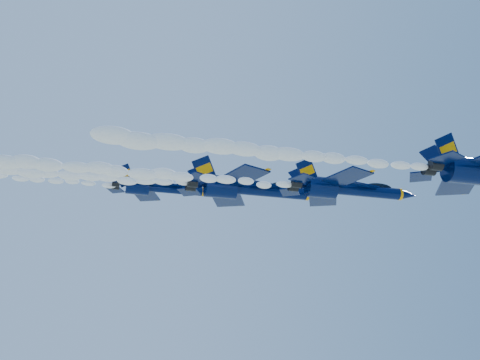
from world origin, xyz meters
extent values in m
ellipsoid|color=#010C34|center=(15.37, -15.47, 151.09)|extent=(1.66, 2.88, 6.82)
cube|color=#010C34|center=(17.29, -11.21, 151.14)|extent=(5.71, 6.77, 0.19)
cube|color=#FF9800|center=(18.78, -11.21, 151.25)|extent=(2.57, 5.34, 0.11)
cube|color=#010C34|center=(13.03, -16.59, 152.74)|extent=(3.47, 1.10, 3.74)
cube|color=#010C34|center=(13.03, -14.35, 152.74)|extent=(3.47, 1.10, 3.74)
cylinder|color=black|center=(11.64, -16.16, 151.03)|extent=(1.28, 1.17, 1.17)
cylinder|color=black|center=(11.64, -14.78, 151.03)|extent=(1.28, 1.17, 1.17)
ellipsoid|color=white|center=(-5.80, -15.47, 150.82)|extent=(33.83, 1.93, 1.74)
cylinder|color=#010C34|center=(9.52, -4.32, 152.24)|extent=(8.54, 1.42, 1.42)
ellipsoid|color=#010C34|center=(3.54, -4.32, 152.19)|extent=(1.48, 2.56, 6.07)
cone|color=#010C34|center=(15.02, -4.32, 152.24)|extent=(2.47, 1.42, 1.42)
cylinder|color=#FF9800|center=(13.89, -4.32, 152.24)|extent=(0.33, 1.48, 1.48)
ellipsoid|color=black|center=(11.13, -4.32, 152.95)|extent=(3.42, 1.11, 0.94)
cube|color=#FF9800|center=(11.13, -4.32, 152.66)|extent=(3.99, 0.95, 0.17)
cube|color=#010C34|center=(5.25, -8.12, 152.24)|extent=(5.09, 6.03, 0.17)
cube|color=#010C34|center=(5.25, -0.53, 152.24)|extent=(5.09, 6.03, 0.17)
cube|color=#FF9800|center=(6.58, -8.12, 152.33)|extent=(2.29, 4.75, 0.09)
cube|color=#FF9800|center=(6.58, -0.53, 152.33)|extent=(2.29, 4.75, 0.09)
cube|color=#010C34|center=(1.46, -5.32, 153.66)|extent=(3.09, 0.98, 3.33)
cube|color=#010C34|center=(1.46, -3.33, 153.66)|extent=(3.09, 0.98, 3.33)
cylinder|color=black|center=(0.22, -4.94, 152.14)|extent=(1.14, 1.04, 1.04)
cylinder|color=black|center=(0.22, -3.71, 152.14)|extent=(1.14, 1.04, 1.04)
cube|color=#FF9800|center=(6.67, -4.32, 152.98)|extent=(10.44, 0.33, 0.08)
ellipsoid|color=white|center=(-17.17, -4.32, 151.93)|extent=(33.83, 1.72, 1.55)
cylinder|color=#010C34|center=(0.72, 6.75, 155.53)|extent=(10.19, 1.70, 1.70)
ellipsoid|color=#010C34|center=(-6.41, 6.75, 155.47)|extent=(1.77, 3.06, 7.24)
cone|color=#010C34|center=(7.28, 6.75, 155.53)|extent=(2.94, 1.70, 1.70)
cylinder|color=#FF9800|center=(5.92, 6.75, 155.53)|extent=(0.40, 1.77, 1.77)
ellipsoid|color=black|center=(2.64, 6.75, 156.38)|extent=(4.07, 1.32, 1.12)
cube|color=#FF9800|center=(2.64, 6.75, 156.04)|extent=(4.75, 1.13, 0.20)
cube|color=#010C34|center=(-4.38, 2.22, 155.53)|extent=(6.07, 7.19, 0.20)
cube|color=#010C34|center=(-4.38, 11.27, 155.53)|extent=(6.07, 7.19, 0.20)
cube|color=#FF9800|center=(-2.79, 2.22, 155.64)|extent=(2.73, 5.67, 0.11)
cube|color=#FF9800|center=(-2.79, 11.27, 155.64)|extent=(2.73, 5.67, 0.11)
cube|color=#010C34|center=(-8.90, 5.56, 157.23)|extent=(3.69, 1.16, 3.97)
cube|color=#010C34|center=(-8.90, 7.94, 157.23)|extent=(3.69, 1.16, 3.97)
cylinder|color=black|center=(-10.37, 6.01, 155.41)|extent=(1.36, 1.24, 1.24)
cylinder|color=black|center=(-10.37, 7.48, 155.41)|extent=(1.36, 1.24, 1.24)
cube|color=#FF9800|center=(-2.68, 6.75, 156.41)|extent=(12.45, 0.40, 0.09)
ellipsoid|color=white|center=(-27.85, 6.75, 155.20)|extent=(33.83, 2.05, 1.84)
cylinder|color=#010C34|center=(-11.37, 14.98, 157.68)|extent=(7.94, 1.32, 1.32)
ellipsoid|color=#010C34|center=(-16.93, 14.98, 157.63)|extent=(1.38, 2.38, 5.65)
cone|color=#010C34|center=(-6.25, 14.98, 157.68)|extent=(2.29, 1.32, 1.32)
cylinder|color=#FF9800|center=(-7.31, 14.98, 157.68)|extent=(0.31, 1.38, 1.38)
ellipsoid|color=black|center=(-9.87, 14.98, 158.34)|extent=(3.18, 1.03, 0.87)
cube|color=#FF9800|center=(-9.87, 14.98, 158.07)|extent=(3.71, 0.88, 0.16)
cube|color=#010C34|center=(-15.34, 11.45, 157.68)|extent=(4.73, 5.61, 0.16)
cube|color=#010C34|center=(-15.34, 18.51, 157.68)|extent=(4.73, 5.61, 0.16)
cube|color=#FF9800|center=(-14.11, 11.45, 157.77)|extent=(2.13, 4.42, 0.09)
cube|color=#FF9800|center=(-14.11, 18.51, 157.77)|extent=(2.13, 4.42, 0.09)
cube|color=#010C34|center=(-18.87, 14.06, 159.00)|extent=(2.88, 0.91, 3.09)
cube|color=#010C34|center=(-18.87, 15.91, 159.00)|extent=(2.88, 0.91, 3.09)
cylinder|color=black|center=(-20.02, 14.41, 157.59)|extent=(1.06, 0.97, 0.97)
cylinder|color=black|center=(-20.02, 15.56, 157.59)|extent=(1.06, 0.97, 0.97)
cube|color=#FF9800|center=(-14.02, 14.98, 158.37)|extent=(9.71, 0.31, 0.07)
camera|label=1|loc=(-22.26, -67.11, 126.34)|focal=45.00mm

